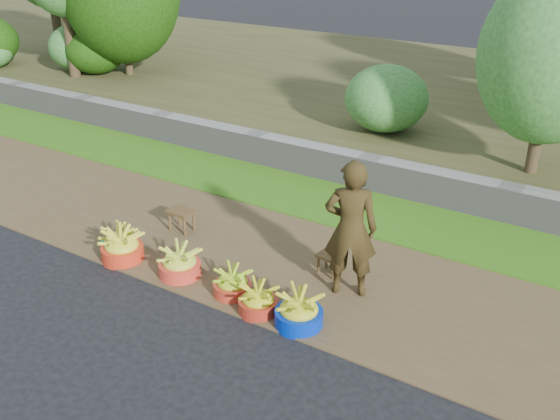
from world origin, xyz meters
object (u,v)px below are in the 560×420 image
Objects in this scene: basin_c at (180,264)px; basin_d at (232,284)px; basin_f at (299,312)px; basin_b at (122,247)px; vendor_woman at (351,229)px; stool_left at (181,214)px; basin_e at (258,301)px; basin_a at (119,241)px; stool_right at (330,259)px.

basin_c is 0.80m from basin_d.
basin_f reaches higher than basin_c.
vendor_woman is at bearing 17.10° from basin_b.
stool_left is at bearing 157.99° from basin_f.
basin_c reaches higher than stool_left.
basin_c is at bearing -179.38° from basin_d.
basin_e is 0.85× the size of basin_f.
basin_a reaches higher than basin_d.
stool_left is (-0.77, 0.94, 0.10)m from basin_c.
basin_f is 2.74m from stool_left.
stool_right is at bearing 53.30° from basin_d.
basin_c is 0.99× the size of basin_f.
vendor_woman reaches higher than basin_f.
basin_b reaches higher than basin_a.
stool_left is (-1.57, 0.93, 0.12)m from basin_d.
basin_a is 1.05× the size of basin_d.
basin_b is at bearing 179.14° from basin_e.
basin_c is (0.90, 0.09, -0.01)m from basin_b.
basin_b is 1.21× the size of basin_e.
basin_c is (1.09, -0.04, 0.02)m from basin_a.
basin_f is (0.52, 0.03, 0.03)m from basin_e.
basin_a is at bearing -9.12° from vendor_woman.
basin_e is at bearing -176.37° from basin_f.
basin_b is 2.16m from basin_e.
basin_e is 2.29m from stool_left.
basin_c is 1.78m from basin_f.
basin_c is at bearing -1.89° from basin_a.
basin_f is 1.43× the size of stool_left.
basin_d is at bearing 0.62° from basin_c.
basin_a is 0.23m from basin_b.
stool_right is (1.56, 1.02, 0.06)m from basin_c.
basin_d is at bearing 3.28° from basin_b.
basin_e is 1.35× the size of stool_right.
basin_b is 3.04m from vendor_woman.
basin_a is 0.90× the size of basin_c.
basin_d is (0.80, 0.01, -0.02)m from basin_c.
stool_right is 0.77m from vendor_woman.
basin_c is 2.19m from vendor_woman.
basin_b reaches higher than basin_f.
vendor_woman is at bearing 34.38° from basin_d.
vendor_woman is (2.83, 0.87, 0.68)m from basin_b.
basin_f is (0.97, -0.10, 0.03)m from basin_d.
stool_left is at bearing -26.31° from vendor_woman.
basin_a is at bearing 178.11° from basin_c.
basin_f is (2.86, -0.12, 0.02)m from basin_a.
stool_left reaches higher than stool_right.
stool_left is (0.13, 1.03, 0.09)m from basin_b.
basin_c is 1.41× the size of stool_left.
basin_e is at bearing -5.50° from basin_c.
stool_left is at bearing 82.55° from basin_b.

